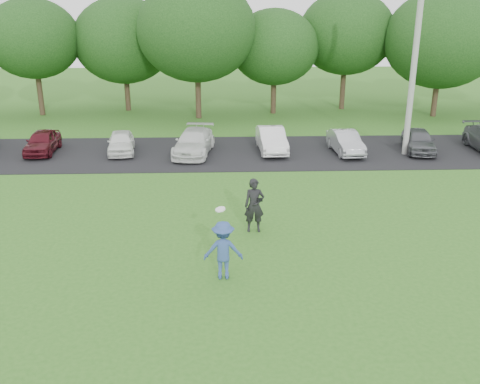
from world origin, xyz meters
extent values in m
plane|color=#30681D|center=(0.00, 0.00, 0.00)|extent=(100.00, 100.00, 0.00)
cube|color=black|center=(0.00, 13.00, 0.01)|extent=(32.00, 6.50, 0.03)
cylinder|color=#A2A39E|center=(8.54, 12.38, 4.93)|extent=(0.28, 0.28, 9.86)
imported|color=#324D8D|center=(-0.58, 0.16, 0.83)|extent=(1.08, 0.63, 1.66)
cylinder|color=white|center=(-0.65, 0.22, 1.99)|extent=(0.28, 0.27, 0.12)
imported|color=black|center=(0.46, 3.29, 0.90)|extent=(0.66, 0.44, 1.80)
cube|color=black|center=(0.64, 3.11, 1.17)|extent=(0.14, 0.10, 0.10)
imported|color=#4E111A|center=(-9.48, 13.30, 0.59)|extent=(1.46, 3.34, 1.12)
imported|color=white|center=(-5.57, 13.15, 0.57)|extent=(1.68, 3.30, 1.08)
imported|color=silver|center=(-1.92, 12.79, 0.62)|extent=(2.21, 4.27, 1.18)
imported|color=white|center=(1.96, 13.13, 0.63)|extent=(1.42, 3.68, 1.19)
imported|color=#AAACB1|center=(5.61, 12.68, 0.58)|extent=(1.40, 3.39, 1.09)
imported|color=#525359|center=(9.33, 12.79, 0.60)|extent=(1.84, 3.52, 1.14)
cylinder|color=#38281C|center=(-12.50, 23.00, 1.35)|extent=(0.36, 0.36, 2.70)
ellipsoid|color=#214C19|center=(-12.50, 23.00, 4.93)|extent=(5.94, 5.94, 5.05)
cylinder|color=#38281C|center=(-7.00, 24.40, 1.10)|extent=(0.36, 0.36, 2.20)
ellipsoid|color=#214C19|center=(-7.00, 24.40, 4.71)|extent=(6.68, 6.68, 5.68)
cylinder|color=#38281C|center=(-2.00, 21.60, 1.35)|extent=(0.36, 0.36, 2.70)
ellipsoid|color=#214C19|center=(-2.00, 21.60, 5.48)|extent=(7.42, 7.42, 6.31)
cylinder|color=#38281C|center=(3.00, 23.00, 1.10)|extent=(0.36, 0.36, 2.20)
ellipsoid|color=#214C19|center=(3.00, 23.00, 4.36)|extent=(5.76, 5.76, 4.90)
cylinder|color=#38281C|center=(8.00, 24.40, 1.35)|extent=(0.36, 0.36, 2.70)
ellipsoid|color=#214C19|center=(8.00, 24.40, 5.14)|extent=(6.50, 6.50, 5.53)
cylinder|color=#38281C|center=(13.50, 21.60, 1.10)|extent=(0.36, 0.36, 2.20)
ellipsoid|color=#214C19|center=(13.50, 21.60, 4.92)|extent=(7.24, 7.24, 6.15)
camera|label=1|loc=(-0.63, -12.94, 7.19)|focal=40.00mm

